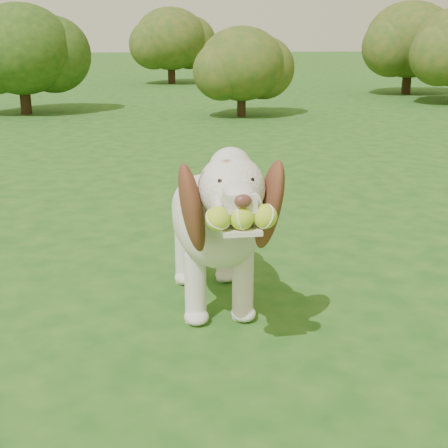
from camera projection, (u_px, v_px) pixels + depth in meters
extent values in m
plane|color=#1B4D16|center=(147.00, 330.00, 2.85)|extent=(80.00, 80.00, 0.00)
ellipsoid|color=silver|center=(211.00, 218.00, 3.07)|extent=(0.42, 0.75, 0.39)
ellipsoid|color=silver|center=(220.00, 226.00, 2.79)|extent=(0.40, 0.40, 0.38)
ellipsoid|color=silver|center=(204.00, 207.00, 3.32)|extent=(0.36, 0.36, 0.35)
cylinder|color=silver|center=(225.00, 214.00, 2.63)|extent=(0.22, 0.31, 0.30)
sphere|color=silver|center=(231.00, 188.00, 2.45)|extent=(0.28, 0.28, 0.27)
sphere|color=silver|center=(231.00, 169.00, 2.45)|extent=(0.18, 0.18, 0.17)
cube|color=silver|center=(239.00, 200.00, 2.31)|extent=(0.12, 0.16, 0.07)
ellipsoid|color=#592D28|center=(243.00, 201.00, 2.22)|extent=(0.07, 0.04, 0.05)
cube|color=silver|center=(239.00, 228.00, 2.32)|extent=(0.15, 0.17, 0.02)
ellipsoid|color=brown|center=(192.00, 209.00, 2.46)|extent=(0.16, 0.26, 0.41)
ellipsoid|color=brown|center=(269.00, 205.00, 2.51)|extent=(0.16, 0.25, 0.41)
cylinder|color=silver|center=(200.00, 191.00, 3.45)|extent=(0.08, 0.19, 0.15)
cylinder|color=silver|center=(196.00, 288.00, 2.89)|extent=(0.11, 0.11, 0.34)
cylinder|color=silver|center=(243.00, 285.00, 2.92)|extent=(0.11, 0.11, 0.34)
cylinder|color=silver|center=(184.00, 253.00, 3.35)|extent=(0.11, 0.11, 0.34)
cylinder|color=silver|center=(225.00, 250.00, 3.39)|extent=(0.11, 0.11, 0.34)
sphere|color=#B5EB39|center=(218.00, 219.00, 2.25)|extent=(0.10, 0.10, 0.09)
sphere|color=#B5EB39|center=(242.00, 218.00, 2.27)|extent=(0.10, 0.10, 0.09)
sphere|color=#B5EB39|center=(265.00, 216.00, 2.28)|extent=(0.10, 0.10, 0.09)
cylinder|color=#382314|center=(241.00, 103.00, 9.90)|extent=(0.14, 0.14, 0.45)
ellipsoid|color=#1E4114|center=(242.00, 64.00, 9.72)|extent=(1.34, 1.34, 1.14)
cylinder|color=#382314|center=(25.00, 97.00, 10.20)|extent=(0.18, 0.18, 0.56)
ellipsoid|color=#1E4114|center=(21.00, 49.00, 9.97)|extent=(1.69, 1.69, 1.44)
cylinder|color=#382314|center=(407.00, 80.00, 13.43)|extent=(0.19, 0.19, 0.62)
ellipsoid|color=#1E4114|center=(410.00, 40.00, 13.19)|extent=(1.87, 1.87, 1.59)
cylinder|color=#382314|center=(172.00, 72.00, 16.16)|extent=(0.19, 0.19, 0.61)
ellipsoid|color=#1E4114|center=(171.00, 39.00, 15.92)|extent=(1.84, 1.84, 1.57)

